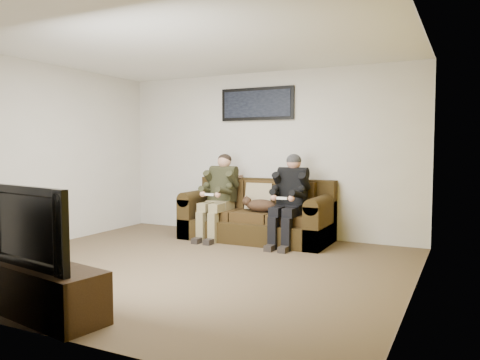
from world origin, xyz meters
The scene contains 16 objects.
floor centered at (0.00, 0.00, 0.00)m, with size 5.00×5.00×0.00m, color brown.
ceiling centered at (0.00, 0.00, 2.60)m, with size 5.00×5.00×0.00m, color silver.
wall_back centered at (0.00, 2.25, 1.30)m, with size 5.00×5.00×0.00m, color beige.
wall_front centered at (0.00, -2.25, 1.30)m, with size 5.00×5.00×0.00m, color beige.
wall_left centered at (-2.50, 0.00, 1.30)m, with size 4.50×4.50×0.00m, color beige.
wall_right centered at (2.50, 0.00, 1.30)m, with size 4.50×4.50×0.00m, color beige.
accent_wall_right centered at (2.49, 0.00, 1.30)m, with size 4.50×4.50×0.00m, color #A28210.
sofa centered at (0.07, 1.83, 0.35)m, with size 2.24×0.97×0.92m.
throw_pillow centered at (0.07, 1.87, 0.65)m, with size 0.43×0.12×0.41m, color #9C8A66.
throw_blanket centered at (-0.61, 2.11, 0.92)m, with size 0.46×0.22×0.08m, color #C2A68E.
person_left centered at (-0.51, 1.64, 0.73)m, with size 0.51×0.87×1.30m.
person_right centered at (0.64, 1.64, 0.74)m, with size 0.51×0.86×1.31m.
cat centered at (0.17, 1.66, 0.55)m, with size 0.66×0.26×0.24m.
framed_poster centered at (-0.13, 2.22, 2.10)m, with size 1.25×0.05×0.52m.
tv_stand centered at (-0.26, -1.95, 0.21)m, with size 1.36×0.44×0.43m, color #302010.
television centered at (-0.26, -1.95, 0.76)m, with size 1.16×0.15×0.67m, color black.
Camera 1 is at (2.96, -4.66, 1.41)m, focal length 35.00 mm.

